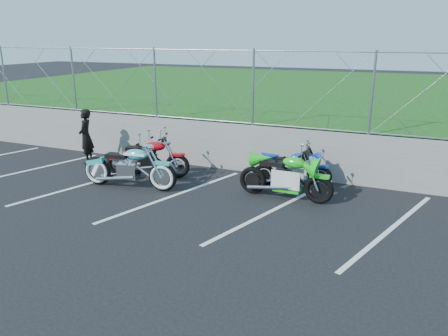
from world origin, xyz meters
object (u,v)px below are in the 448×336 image
at_px(cruiser_turquoise, 130,169).
at_px(sportbike_green, 286,178).
at_px(sportbike_blue, 293,171).
at_px(naked_orange, 149,160).
at_px(person_standing, 86,136).

relative_size(cruiser_turquoise, sportbike_green, 1.11).
xyz_separation_m(cruiser_turquoise, sportbike_blue, (3.66, 1.60, -0.06)).
distance_m(naked_orange, person_standing, 2.50).
height_order(naked_orange, sportbike_blue, naked_orange).
relative_size(sportbike_green, sportbike_blue, 1.18).
bearing_deg(person_standing, cruiser_turquoise, 38.34).
relative_size(naked_orange, person_standing, 1.37).
xyz_separation_m(sportbike_green, sportbike_blue, (-0.05, 0.82, -0.06)).
bearing_deg(sportbike_blue, naked_orange, 172.51).
distance_m(naked_orange, sportbike_blue, 3.78).
height_order(naked_orange, person_standing, person_standing).
bearing_deg(person_standing, sportbike_green, 61.88).
bearing_deg(sportbike_green, person_standing, 175.97).
bearing_deg(cruiser_turquoise, sportbike_green, 4.96).
relative_size(cruiser_turquoise, person_standing, 1.56).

